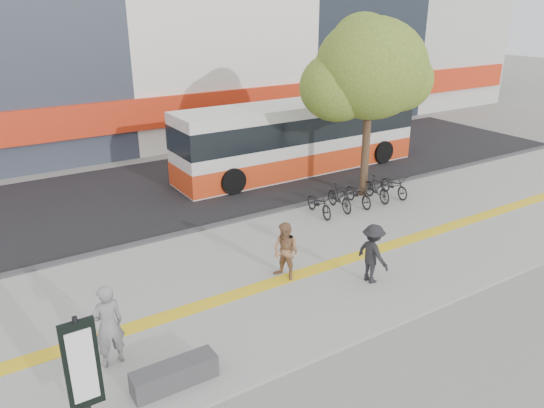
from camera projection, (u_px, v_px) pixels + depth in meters
ground at (262, 316)px, 12.02m from camera, size 120.00×120.00×0.00m
sidewalk at (231, 286)px, 13.18m from camera, size 40.00×7.00×0.08m
tactile_strip at (240, 293)px, 12.77m from camera, size 40.00×0.45×0.01m
street at (133, 198)px, 19.09m from camera, size 40.00×8.00×0.06m
curb at (176, 236)px, 15.93m from camera, size 40.00×0.25×0.14m
bench at (175, 375)px, 9.67m from camera, size 1.60×0.45×0.45m
signboard at (82, 367)px, 8.24m from camera, size 0.55×0.10×2.20m
street_tree at (368, 71)px, 17.76m from camera, size 4.40×3.80×6.31m
bus at (299, 139)px, 21.69m from camera, size 10.66×2.53×2.84m
bicycle_row at (359, 194)px, 18.16m from camera, size 4.12×1.58×0.89m
seated_woman at (108, 326)px, 10.01m from camera, size 0.67×0.48×1.73m
pedestrian_tan at (286, 251)px, 13.22m from camera, size 0.79×0.89×1.51m
pedestrian_dark at (373, 254)px, 13.07m from camera, size 0.59×1.01×1.54m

